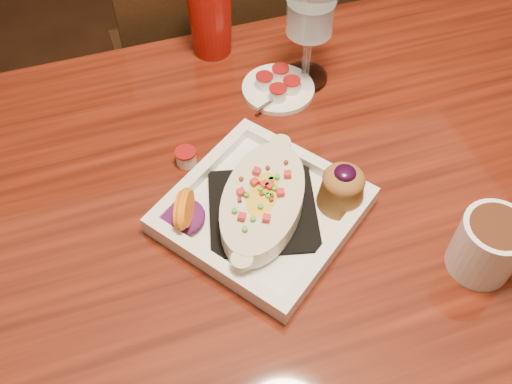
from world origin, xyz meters
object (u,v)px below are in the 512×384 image
object	(u,v)px
saucer	(278,87)
red_tumbler	(210,19)
table	(311,243)
plate	(271,204)
goblet	(311,12)
chair_far	(210,68)
coffee_mug	(491,244)

from	to	relation	value
saucer	red_tumbler	distance (m)	0.17
table	saucer	world-z (taller)	saucer
red_tumbler	saucer	bearing A→B (deg)	-62.67
plate	goblet	xyz separation A→B (m)	(0.15, 0.26, 0.11)
chair_far	goblet	xyz separation A→B (m)	(0.09, -0.37, 0.38)
chair_far	plate	bearing A→B (deg)	83.78
saucer	goblet	bearing A→B (deg)	16.64
table	coffee_mug	distance (m)	0.28
goblet	coffee_mug	bearing A→B (deg)	-78.30
coffee_mug	goblet	distance (m)	0.44
chair_far	plate	xyz separation A→B (m)	(-0.07, -0.62, 0.27)
chair_far	plate	distance (m)	0.68
plate	red_tumbler	world-z (taller)	red_tumbler
table	coffee_mug	world-z (taller)	coffee_mug
table	goblet	world-z (taller)	goblet
plate	saucer	xyz separation A→B (m)	(0.10, 0.24, -0.02)
plate	goblet	bearing A→B (deg)	23.34
red_tumbler	chair_far	bearing A→B (deg)	79.09
table	goblet	distance (m)	0.36
coffee_mug	chair_far	bearing A→B (deg)	118.41
goblet	chair_far	bearing A→B (deg)	103.27
goblet	table	bearing A→B (deg)	-108.04
plate	chair_far	bearing A→B (deg)	47.94
coffee_mug	red_tumbler	world-z (taller)	red_tumbler
goblet	saucer	distance (m)	0.14
chair_far	red_tumbler	xyz separation A→B (m)	(-0.05, -0.24, 0.31)
chair_far	goblet	world-z (taller)	goblet
plate	goblet	distance (m)	0.32
red_tumbler	goblet	bearing A→B (deg)	-44.49
goblet	red_tumbler	size ratio (longest dim) A/B	1.45
plate	saucer	bearing A→B (deg)	32.08
goblet	red_tumbler	bearing A→B (deg)	135.51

